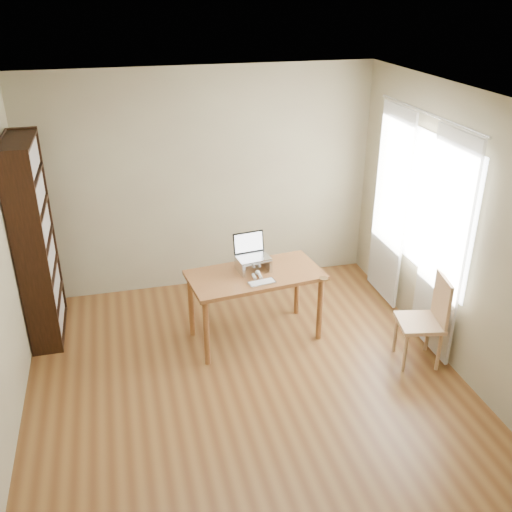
{
  "coord_description": "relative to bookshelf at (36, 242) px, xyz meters",
  "views": [
    {
      "loc": [
        -0.98,
        -4.01,
        3.4
      ],
      "look_at": [
        0.27,
        0.89,
        0.95
      ],
      "focal_mm": 40.0,
      "sensor_mm": 36.0,
      "label": 1
    }
  ],
  "objects": [
    {
      "name": "room",
      "position": [
        1.86,
        -1.54,
        0.25
      ],
      "size": [
        4.04,
        4.54,
        2.64
      ],
      "color": "#5C3518",
      "rests_on": "ground"
    },
    {
      "name": "bookshelf",
      "position": [
        0.0,
        0.0,
        0.0
      ],
      "size": [
        0.3,
        0.9,
        2.1
      ],
      "color": "black",
      "rests_on": "ground"
    },
    {
      "name": "curtains",
      "position": [
        3.75,
        -0.75,
        0.12
      ],
      "size": [
        0.03,
        1.9,
        2.25
      ],
      "color": "white",
      "rests_on": "ground"
    },
    {
      "name": "desk",
      "position": [
        2.1,
        -0.64,
        -0.4
      ],
      "size": [
        1.41,
        0.83,
        0.75
      ],
      "rotation": [
        0.0,
        0.0,
        0.12
      ],
      "color": "brown",
      "rests_on": "ground"
    },
    {
      "name": "laptop_stand",
      "position": [
        2.1,
        -0.56,
        -0.22
      ],
      "size": [
        0.32,
        0.25,
        0.13
      ],
      "rotation": [
        0.0,
        0.0,
        0.12
      ],
      "color": "silver",
      "rests_on": "desk"
    },
    {
      "name": "laptop",
      "position": [
        2.1,
        -0.5,
        -0.11
      ],
      "size": [
        0.35,
        0.31,
        0.23
      ],
      "rotation": [
        0.0,
        0.0,
        0.12
      ],
      "color": "silver",
      "rests_on": "laptop_stand"
    },
    {
      "name": "keyboard",
      "position": [
        2.11,
        -0.86,
        -0.29
      ],
      "size": [
        0.28,
        0.15,
        0.02
      ],
      "rotation": [
        0.0,
        0.0,
        0.16
      ],
      "color": "silver",
      "rests_on": "desk"
    },
    {
      "name": "coaster",
      "position": [
        2.73,
        -0.91,
        -0.3
      ],
      "size": [
        0.09,
        0.09,
        0.01
      ],
      "primitive_type": "cylinder",
      "color": "brown",
      "rests_on": "desk"
    },
    {
      "name": "cat",
      "position": [
        2.1,
        -0.53,
        -0.24
      ],
      "size": [
        0.25,
        0.48,
        0.15
      ],
      "rotation": [
        0.0,
        0.0,
        -0.02
      ],
      "color": "#4A443A",
      "rests_on": "desk"
    },
    {
      "name": "chair",
      "position": [
        3.6,
        -1.44,
        -0.56
      ],
      "size": [
        0.48,
        0.48,
        0.92
      ],
      "rotation": [
        0.0,
        0.0,
        -0.2
      ],
      "color": "tan",
      "rests_on": "ground"
    }
  ]
}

